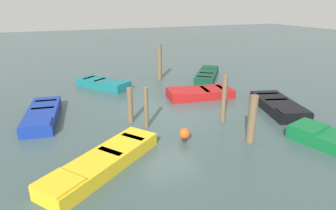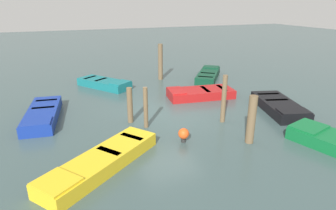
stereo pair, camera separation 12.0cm
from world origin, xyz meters
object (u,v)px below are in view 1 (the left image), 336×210
at_px(rowboat_blue, 42,115).
at_px(mooring_piling_near_left, 146,108).
at_px(mooring_piling_far_left, 224,99).
at_px(mooring_piling_near_right, 159,62).
at_px(mooring_piling_mid_right, 130,105).
at_px(rowboat_yellow, 103,162).
at_px(rowboat_dark_green, 207,75).
at_px(rowboat_teal, 104,83).
at_px(marker_buoy, 184,134).
at_px(rowboat_black, 278,105).
at_px(rowboat_red, 200,93).
at_px(mooring_piling_far_right, 252,119).

relative_size(rowboat_blue, mooring_piling_near_left, 2.30).
xyz_separation_m(mooring_piling_far_left, mooring_piling_near_right, (6.86, 0.06, 0.12)).
bearing_deg(mooring_piling_far_left, mooring_piling_mid_right, 69.45).
relative_size(rowboat_yellow, mooring_piling_far_left, 1.98).
height_order(rowboat_dark_green, mooring_piling_far_left, mooring_piling_far_left).
height_order(rowboat_blue, mooring_piling_near_right, mooring_piling_near_right).
distance_m(rowboat_teal, marker_buoy, 7.49).
bearing_deg(rowboat_dark_green, mooring_piling_near_right, 109.40).
bearing_deg(mooring_piling_mid_right, rowboat_teal, 1.62).
height_order(rowboat_blue, rowboat_dark_green, same).
xyz_separation_m(rowboat_teal, mooring_piling_near_left, (-5.79, -0.57, 0.54)).
bearing_deg(rowboat_teal, rowboat_black, 9.49).
relative_size(mooring_piling_far_left, mooring_piling_near_right, 0.88).
bearing_deg(rowboat_red, rowboat_black, 136.32).
distance_m(rowboat_blue, rowboat_yellow, 4.63).
xyz_separation_m(rowboat_teal, mooring_piling_far_right, (-8.17, -3.36, 0.59)).
relative_size(rowboat_teal, marker_buoy, 6.47).
relative_size(rowboat_blue, rowboat_teal, 1.13).
bearing_deg(rowboat_teal, mooring_piling_mid_right, -34.20).
distance_m(mooring_piling_far_right, marker_buoy, 2.22).
bearing_deg(mooring_piling_near_left, rowboat_dark_green, -45.70).
distance_m(rowboat_dark_green, mooring_piling_mid_right, 7.67).
height_order(rowboat_dark_green, rowboat_yellow, same).
xyz_separation_m(rowboat_yellow, rowboat_teal, (8.00, -1.39, 0.00)).
xyz_separation_m(rowboat_black, mooring_piling_near_left, (0.43, 5.72, 0.54)).
xyz_separation_m(rowboat_black, mooring_piling_mid_right, (1.08, 6.14, 0.47)).
bearing_deg(rowboat_black, mooring_piling_far_left, -70.95).
height_order(mooring_piling_far_left, mooring_piling_far_right, mooring_piling_far_left).
xyz_separation_m(rowboat_black, mooring_piling_near_right, (6.70, 2.90, 0.83)).
xyz_separation_m(mooring_piling_mid_right, marker_buoy, (-2.23, -1.22, -0.40)).
xyz_separation_m(rowboat_blue, rowboat_teal, (3.65, -2.99, 0.00)).
height_order(rowboat_dark_green, rowboat_teal, same).
xyz_separation_m(mooring_piling_near_left, mooring_piling_far_right, (-2.38, -2.79, 0.04)).
height_order(rowboat_dark_green, rowboat_black, same).
bearing_deg(mooring_piling_near_left, rowboat_blue, 58.87).
xyz_separation_m(rowboat_black, mooring_piling_far_left, (-0.15, 2.84, 0.70)).
xyz_separation_m(rowboat_teal, mooring_piling_far_left, (-6.38, -3.45, 0.70)).
bearing_deg(rowboat_teal, rowboat_blue, -75.14).
relative_size(rowboat_dark_green, rowboat_yellow, 0.92).
distance_m(mooring_piling_near_left, marker_buoy, 1.83).
height_order(mooring_piling_near_left, mooring_piling_near_right, mooring_piling_near_right).
relative_size(rowboat_dark_green, mooring_piling_far_right, 2.08).
bearing_deg(rowboat_yellow, rowboat_red, -177.32).
distance_m(rowboat_black, mooring_piling_mid_right, 6.26).
xyz_separation_m(rowboat_red, rowboat_yellow, (-4.58, 5.40, -0.00)).
xyz_separation_m(mooring_piling_near_left, mooring_piling_near_right, (6.28, -2.82, 0.28)).
distance_m(mooring_piling_near_left, mooring_piling_far_left, 2.94).
height_order(rowboat_blue, rowboat_red, same).
bearing_deg(mooring_piling_near_right, rowboat_yellow, 150.57).
height_order(rowboat_blue, marker_buoy, marker_buoy).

